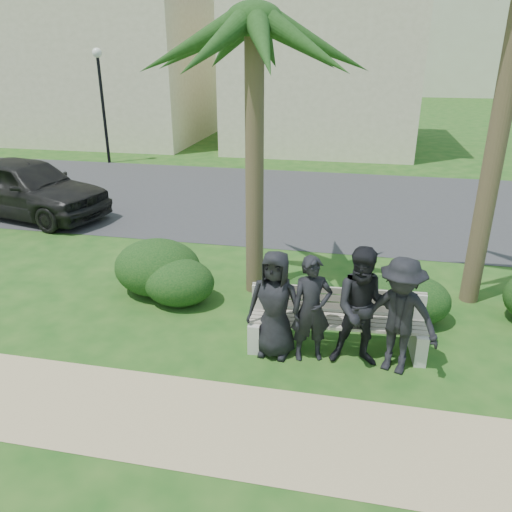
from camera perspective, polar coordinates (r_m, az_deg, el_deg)
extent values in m
plane|color=#1A4B15|center=(7.72, 3.48, -10.54)|extent=(160.00, 160.00, 0.00)
cube|color=tan|center=(6.30, 0.93, -19.33)|extent=(30.00, 1.60, 0.01)
cube|color=#2D2D30|center=(15.04, 8.00, 6.04)|extent=(160.00, 8.00, 0.01)
cube|color=beige|center=(27.60, -17.15, 20.10)|extent=(10.00, 8.00, 7.00)
cube|color=beige|center=(24.50, 7.84, 20.64)|extent=(8.00, 8.00, 7.00)
cylinder|color=black|center=(21.00, -17.01, 15.53)|extent=(0.12, 0.12, 4.00)
sphere|color=white|center=(20.89, -17.71, 21.25)|extent=(0.36, 0.36, 0.36)
cube|color=gray|center=(7.51, 9.17, -7.50)|extent=(2.61, 0.76, 0.04)
cube|color=gray|center=(7.61, 9.41, -4.80)|extent=(2.57, 0.22, 0.30)
cube|color=beige|center=(7.75, 0.08, -8.28)|extent=(0.21, 0.60, 0.47)
cube|color=beige|center=(7.71, 18.12, -9.72)|extent=(0.21, 0.60, 0.47)
imported|color=black|center=(7.20, 2.17, -5.56)|extent=(0.85, 0.61, 1.63)
imported|color=black|center=(7.15, 6.35, -6.08)|extent=(0.67, 0.55, 1.60)
imported|color=black|center=(7.10, 12.19, -5.85)|extent=(0.91, 0.73, 1.78)
imported|color=black|center=(7.09, 16.05, -6.63)|extent=(1.25, 0.96, 1.71)
ellipsoid|color=black|center=(9.36, -11.19, -1.11)|extent=(1.61, 1.33, 1.05)
ellipsoid|color=black|center=(8.95, -8.83, -2.81)|extent=(1.28, 1.06, 0.84)
ellipsoid|color=black|center=(8.78, 6.21, -4.05)|extent=(0.91, 0.75, 0.59)
ellipsoid|color=black|center=(8.64, 14.53, -4.57)|extent=(1.15, 0.95, 0.75)
ellipsoid|color=black|center=(8.67, 17.49, -4.65)|extent=(1.23, 1.01, 0.80)
cylinder|color=brown|center=(8.71, -0.17, 10.03)|extent=(0.32, 0.32, 4.64)
cylinder|color=brown|center=(9.06, 25.85, 11.90)|extent=(0.32, 0.32, 5.75)
imported|color=black|center=(14.81, -24.77, 7.13)|extent=(4.98, 2.88, 1.59)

